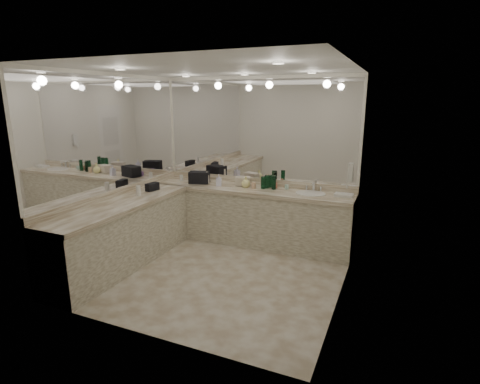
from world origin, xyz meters
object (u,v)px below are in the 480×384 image
at_px(hand_towel, 344,195).
at_px(soap_bottle_c, 246,182).
at_px(soap_bottle_a, 207,178).
at_px(soap_bottle_b, 219,180).
at_px(black_toiletry_bag, 199,178).
at_px(wall_phone, 351,173).
at_px(sink, 310,194).
at_px(cream_cosmetic_case, 243,181).

relative_size(hand_towel, soap_bottle_c, 1.44).
height_order(soap_bottle_a, soap_bottle_b, soap_bottle_a).
distance_m(soap_bottle_b, soap_bottle_c, 0.45).
height_order(black_toiletry_bag, soap_bottle_b, soap_bottle_b).
xyz_separation_m(wall_phone, black_toiletry_bag, (-2.45, 0.47, -0.36)).
height_order(wall_phone, soap_bottle_b, wall_phone).
height_order(sink, wall_phone, wall_phone).
distance_m(cream_cosmetic_case, soap_bottle_a, 0.59).
bearing_deg(wall_phone, soap_bottle_a, 168.43).
xyz_separation_m(soap_bottle_a, soap_bottle_c, (0.68, 0.02, -0.01)).
relative_size(black_toiletry_bag, hand_towel, 1.28).
distance_m(black_toiletry_bag, soap_bottle_b, 0.38).
xyz_separation_m(cream_cosmetic_case, soap_bottle_c, (0.10, -0.10, 0.02)).
relative_size(black_toiletry_bag, soap_bottle_b, 1.73).
bearing_deg(soap_bottle_b, soap_bottle_c, 8.38).
xyz_separation_m(sink, black_toiletry_bag, (-1.85, -0.03, 0.10)).
height_order(sink, cream_cosmetic_case, cream_cosmetic_case).
relative_size(wall_phone, black_toiletry_bag, 0.74).
distance_m(wall_phone, soap_bottle_a, 2.38).
bearing_deg(sink, black_toiletry_bag, -179.13).
xyz_separation_m(wall_phone, soap_bottle_a, (-2.31, 0.47, -0.35)).
bearing_deg(soap_bottle_c, cream_cosmetic_case, 132.32).
xyz_separation_m(sink, soap_bottle_c, (-1.02, -0.01, 0.09)).
height_order(black_toiletry_bag, hand_towel, black_toiletry_bag).
xyz_separation_m(soap_bottle_a, soap_bottle_b, (0.24, -0.05, -0.01)).
xyz_separation_m(wall_phone, cream_cosmetic_case, (-1.72, 0.59, -0.38)).
bearing_deg(wall_phone, black_toiletry_bag, 169.10).
bearing_deg(soap_bottle_c, sink, 0.62).
bearing_deg(cream_cosmetic_case, sink, -23.49).
xyz_separation_m(cream_cosmetic_case, soap_bottle_a, (-0.58, -0.12, 0.04)).
height_order(wall_phone, cream_cosmetic_case, wall_phone).
height_order(sink, soap_bottle_a, soap_bottle_a).
distance_m(wall_phone, black_toiletry_bag, 2.52).
bearing_deg(hand_towel, cream_cosmetic_case, 177.60).
height_order(cream_cosmetic_case, soap_bottle_c, soap_bottle_c).
bearing_deg(soap_bottle_a, hand_towel, 1.44).
bearing_deg(black_toiletry_bag, wall_phone, -10.90).
bearing_deg(soap_bottle_a, black_toiletry_bag, -179.92).
height_order(hand_towel, soap_bottle_c, soap_bottle_c).
bearing_deg(soap_bottle_b, cream_cosmetic_case, 26.22).
height_order(wall_phone, soap_bottle_a, wall_phone).
distance_m(wall_phone, cream_cosmetic_case, 1.86).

